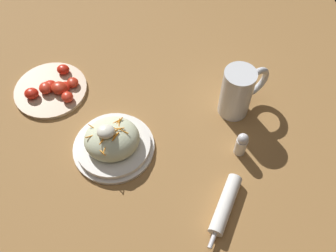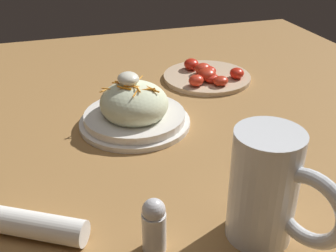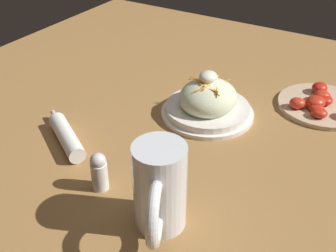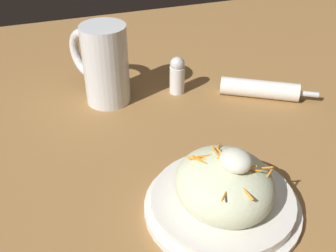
% 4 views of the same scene
% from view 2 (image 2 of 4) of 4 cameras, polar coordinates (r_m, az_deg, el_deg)
% --- Properties ---
extents(ground_plane, '(1.43, 1.43, 0.00)m').
position_cam_2_polar(ground_plane, '(0.72, -4.09, -3.41)').
color(ground_plane, '#9E703D').
extents(salad_plate, '(0.21, 0.21, 0.10)m').
position_cam_2_polar(salad_plate, '(0.79, -4.64, 2.29)').
color(salad_plate, white).
rests_on(salad_plate, ground_plane).
extents(beer_mug, '(0.15, 0.10, 0.15)m').
position_cam_2_polar(beer_mug, '(0.53, 13.42, -9.13)').
color(beer_mug, white).
rests_on(beer_mug, ground_plane).
extents(napkin_roll, '(0.12, 0.17, 0.03)m').
position_cam_2_polar(napkin_roll, '(0.57, -18.52, -12.66)').
color(napkin_roll, white).
rests_on(napkin_roll, ground_plane).
extents(tomato_plate, '(0.21, 0.21, 0.04)m').
position_cam_2_polar(tomato_plate, '(1.00, 5.39, 6.90)').
color(tomato_plate, '#D1B28E').
rests_on(tomato_plate, ground_plane).
extents(salt_shaker, '(0.03, 0.03, 0.08)m').
position_cam_2_polar(salt_shaker, '(0.51, -1.93, -13.41)').
color(salt_shaker, white).
rests_on(salt_shaker, ground_plane).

